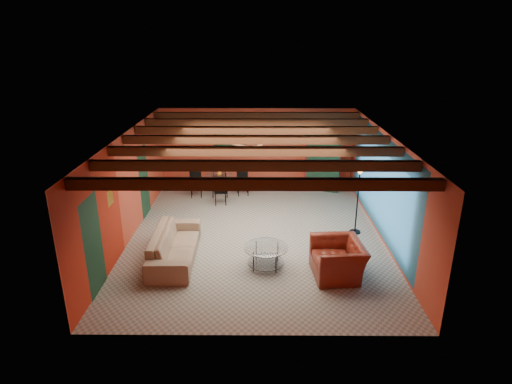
{
  "coord_description": "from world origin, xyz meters",
  "views": [
    {
      "loc": [
        0.07,
        -10.23,
        4.98
      ],
      "look_at": [
        0.0,
        0.2,
        1.15
      ],
      "focal_mm": 30.16,
      "sensor_mm": 36.0,
      "label": 1
    }
  ],
  "objects_px": {
    "armchair": "(338,259)",
    "potted_plant": "(324,128)",
    "armoire": "(322,163)",
    "vase": "(219,165)",
    "floor_lamp": "(358,200)",
    "coffee_table": "(266,257)",
    "sofa": "(175,245)",
    "dining_table": "(220,182)"
  },
  "relations": [
    {
      "from": "vase",
      "to": "floor_lamp",
      "type": "bearing_deg",
      "value": -35.76
    },
    {
      "from": "sofa",
      "to": "coffee_table",
      "type": "xyz_separation_m",
      "value": [
        2.13,
        -0.35,
        -0.1
      ]
    },
    {
      "from": "coffee_table",
      "to": "potted_plant",
      "type": "distance_m",
      "value": 5.96
    },
    {
      "from": "armchair",
      "to": "coffee_table",
      "type": "height_order",
      "value": "armchair"
    },
    {
      "from": "armchair",
      "to": "floor_lamp",
      "type": "distance_m",
      "value": 2.39
    },
    {
      "from": "armchair",
      "to": "potted_plant",
      "type": "xyz_separation_m",
      "value": [
        0.4,
        5.65,
        1.73
      ]
    },
    {
      "from": "armoire",
      "to": "potted_plant",
      "type": "relative_size",
      "value": 3.55
    },
    {
      "from": "floor_lamp",
      "to": "dining_table",
      "type": "bearing_deg",
      "value": 144.24
    },
    {
      "from": "armchair",
      "to": "armoire",
      "type": "relative_size",
      "value": 0.64
    },
    {
      "from": "armoire",
      "to": "vase",
      "type": "xyz_separation_m",
      "value": [
        -3.41,
        -0.7,
        0.12
      ]
    },
    {
      "from": "potted_plant",
      "to": "armchair",
      "type": "bearing_deg",
      "value": -94.09
    },
    {
      "from": "sofa",
      "to": "potted_plant",
      "type": "xyz_separation_m",
      "value": [
        4.09,
        4.95,
        1.76
      ]
    },
    {
      "from": "sofa",
      "to": "floor_lamp",
      "type": "relative_size",
      "value": 1.31
    },
    {
      "from": "sofa",
      "to": "potted_plant",
      "type": "distance_m",
      "value": 6.66
    },
    {
      "from": "floor_lamp",
      "to": "vase",
      "type": "height_order",
      "value": "floor_lamp"
    },
    {
      "from": "armchair",
      "to": "potted_plant",
      "type": "relative_size",
      "value": 2.28
    },
    {
      "from": "armoire",
      "to": "floor_lamp",
      "type": "xyz_separation_m",
      "value": [
        0.45,
        -3.48,
        -0.0
      ]
    },
    {
      "from": "armchair",
      "to": "floor_lamp",
      "type": "height_order",
      "value": "floor_lamp"
    },
    {
      "from": "coffee_table",
      "to": "floor_lamp",
      "type": "bearing_deg",
      "value": 37.05
    },
    {
      "from": "sofa",
      "to": "dining_table",
      "type": "distance_m",
      "value": 4.3
    },
    {
      "from": "sofa",
      "to": "dining_table",
      "type": "relative_size",
      "value": 1.32
    },
    {
      "from": "sofa",
      "to": "floor_lamp",
      "type": "xyz_separation_m",
      "value": [
        4.54,
        1.47,
        0.57
      ]
    },
    {
      "from": "floor_lamp",
      "to": "coffee_table",
      "type": "bearing_deg",
      "value": -142.95
    },
    {
      "from": "floor_lamp",
      "to": "potted_plant",
      "type": "distance_m",
      "value": 3.71
    },
    {
      "from": "floor_lamp",
      "to": "vase",
      "type": "bearing_deg",
      "value": 144.24
    },
    {
      "from": "sofa",
      "to": "vase",
      "type": "bearing_deg",
      "value": -10.36
    },
    {
      "from": "coffee_table",
      "to": "dining_table",
      "type": "bearing_deg",
      "value": 107.42
    },
    {
      "from": "sofa",
      "to": "armoire",
      "type": "height_order",
      "value": "armoire"
    },
    {
      "from": "coffee_table",
      "to": "floor_lamp",
      "type": "height_order",
      "value": "floor_lamp"
    },
    {
      "from": "dining_table",
      "to": "vase",
      "type": "relative_size",
      "value": 10.49
    },
    {
      "from": "vase",
      "to": "sofa",
      "type": "bearing_deg",
      "value": -99.13
    },
    {
      "from": "dining_table",
      "to": "potted_plant",
      "type": "distance_m",
      "value": 3.85
    },
    {
      "from": "sofa",
      "to": "vase",
      "type": "relative_size",
      "value": 13.85
    },
    {
      "from": "armchair",
      "to": "dining_table",
      "type": "distance_m",
      "value": 5.79
    },
    {
      "from": "sofa",
      "to": "dining_table",
      "type": "xyz_separation_m",
      "value": [
        0.68,
        4.25,
        0.12
      ]
    },
    {
      "from": "armchair",
      "to": "vase",
      "type": "xyz_separation_m",
      "value": [
        -3.0,
        4.94,
        0.66
      ]
    },
    {
      "from": "armoire",
      "to": "floor_lamp",
      "type": "relative_size",
      "value": 1.0
    },
    {
      "from": "dining_table",
      "to": "floor_lamp",
      "type": "height_order",
      "value": "floor_lamp"
    },
    {
      "from": "sofa",
      "to": "armchair",
      "type": "relative_size",
      "value": 2.04
    },
    {
      "from": "coffee_table",
      "to": "armoire",
      "type": "bearing_deg",
      "value": 69.68
    },
    {
      "from": "floor_lamp",
      "to": "potted_plant",
      "type": "bearing_deg",
      "value": 97.36
    },
    {
      "from": "sofa",
      "to": "coffee_table",
      "type": "height_order",
      "value": "sofa"
    }
  ]
}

